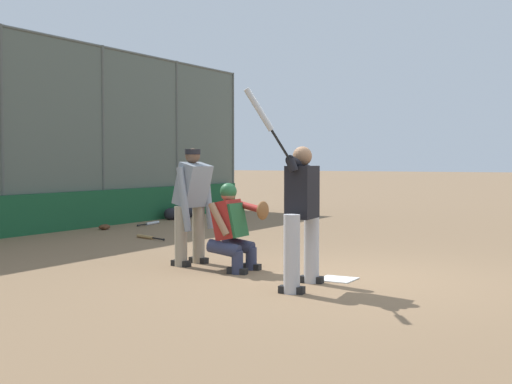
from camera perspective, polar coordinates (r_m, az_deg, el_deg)
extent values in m
plane|color=#846647|center=(8.74, 6.48, -6.98)|extent=(160.00, 160.00, 0.00)
cube|color=white|center=(8.74, 6.48, -6.94)|extent=(0.43, 0.43, 0.01)
cylinder|color=#515651|center=(20.76, -1.87, 4.06)|extent=(0.08, 0.08, 3.98)
cylinder|color=#515651|center=(18.39, -6.37, 4.24)|extent=(0.08, 0.08, 3.98)
cylinder|color=#515651|center=(16.17, -12.15, 4.43)|extent=(0.08, 0.08, 3.98)
cylinder|color=#515651|center=(14.16, -19.68, 4.61)|extent=(0.08, 0.08, 3.98)
cube|color=slate|center=(16.21, -19.40, -1.92)|extent=(13.82, 0.55, 0.44)
cube|color=#B7BABC|center=(16.19, -19.41, -1.00)|extent=(13.82, 0.24, 0.08)
cylinder|color=#B7B7BC|center=(8.42, 4.46, -4.37)|extent=(0.18, 0.18, 0.86)
cube|color=black|center=(8.48, 4.46, -6.99)|extent=(0.14, 0.29, 0.08)
cylinder|color=#B7B7BC|center=(7.75, 2.88, -4.98)|extent=(0.18, 0.18, 0.86)
cube|color=black|center=(7.81, 2.87, -7.82)|extent=(0.14, 0.29, 0.08)
cube|color=black|center=(8.03, 3.72, -0.01)|extent=(0.50, 0.32, 0.59)
sphere|color=#936B4C|center=(8.02, 3.73, 2.89)|extent=(0.22, 0.22, 0.22)
cylinder|color=black|center=(8.02, 3.54, 2.17)|extent=(0.60, 0.12, 0.22)
cylinder|color=black|center=(7.76, 2.89, 2.16)|extent=(0.14, 0.17, 0.16)
sphere|color=black|center=(7.76, 2.70, 2.62)|extent=(0.04, 0.04, 0.04)
cylinder|color=black|center=(7.74, 1.98, 3.80)|extent=(0.17, 0.19, 0.33)
cylinder|color=#B7BCC1|center=(7.70, 0.24, 6.61)|extent=(0.27, 0.30, 0.47)
cylinder|color=#2D334C|center=(9.43, -0.39, -5.35)|extent=(0.15, 0.15, 0.30)
cylinder|color=#2D334C|center=(9.49, -1.43, -4.28)|extent=(0.19, 0.45, 0.23)
cube|color=black|center=(9.44, -0.39, -6.00)|extent=(0.11, 0.26, 0.08)
cylinder|color=#2D334C|center=(9.08, -1.50, -5.66)|extent=(0.15, 0.15, 0.30)
cylinder|color=#2D334C|center=(9.15, -2.57, -4.54)|extent=(0.19, 0.45, 0.23)
cube|color=black|center=(9.10, -1.50, -6.33)|extent=(0.11, 0.26, 0.08)
cube|color=maroon|center=(9.30, -2.22, -2.23)|extent=(0.44, 0.36, 0.53)
cube|color=#235B33|center=(9.24, -1.44, -2.26)|extent=(0.39, 0.15, 0.44)
sphere|color=#936B4C|center=(9.28, -2.23, -0.17)|extent=(0.20, 0.20, 0.20)
sphere|color=#235B33|center=(9.28, -2.23, 0.05)|extent=(0.22, 0.22, 0.22)
cylinder|color=maroon|center=(9.33, -0.49, -1.20)|extent=(0.26, 0.52, 0.15)
ellipsoid|color=brown|center=(9.14, 0.55, -1.49)|extent=(0.30, 0.11, 0.24)
cylinder|color=#936B4C|center=(9.08, -3.00, -2.19)|extent=(0.10, 0.30, 0.43)
cylinder|color=gray|center=(10.04, -4.62, -3.37)|extent=(0.17, 0.17, 0.82)
cube|color=black|center=(10.09, -4.61, -5.46)|extent=(0.14, 0.29, 0.08)
cylinder|color=gray|center=(9.76, -6.03, -3.54)|extent=(0.17, 0.17, 0.82)
cube|color=black|center=(9.81, -6.02, -5.70)|extent=(0.14, 0.29, 0.08)
cube|color=gray|center=(9.82, -5.08, 0.60)|extent=(0.48, 0.44, 0.63)
sphere|color=brown|center=(9.81, -5.09, 2.89)|extent=(0.21, 0.21, 0.21)
cylinder|color=black|center=(9.81, -5.09, 3.22)|extent=(0.22, 0.22, 0.07)
cylinder|color=gray|center=(9.98, -3.86, -0.46)|extent=(0.16, 0.24, 0.87)
cylinder|color=gray|center=(9.59, -5.79, -0.59)|extent=(0.12, 0.23, 0.87)
sphere|color=black|center=(15.63, -9.45, -2.66)|extent=(0.04, 0.04, 0.04)
cylinder|color=black|center=(15.79, -9.10, -2.60)|extent=(0.37, 0.07, 0.03)
cylinder|color=#B7BCC1|center=(16.17, -8.29, -2.48)|extent=(0.52, 0.13, 0.07)
sphere|color=black|center=(12.80, -7.40, -3.80)|extent=(0.04, 0.04, 0.04)
cylinder|color=black|center=(12.96, -7.84, -3.72)|extent=(0.16, 0.36, 0.03)
cylinder|color=tan|center=(13.33, -8.86, -3.55)|extent=(0.24, 0.50, 0.07)
ellipsoid|color=#56331E|center=(15.20, -12.03, -2.75)|extent=(0.30, 0.19, 0.11)
ellipsoid|color=#56331E|center=(15.08, -11.97, -2.81)|extent=(0.11, 0.08, 0.09)
cylinder|color=black|center=(17.68, -6.14, -1.68)|extent=(0.83, 0.29, 0.29)
sphere|color=black|center=(18.02, -5.39, -1.59)|extent=(0.28, 0.28, 0.28)
sphere|color=black|center=(17.35, -6.93, -1.76)|extent=(0.28, 0.28, 0.28)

